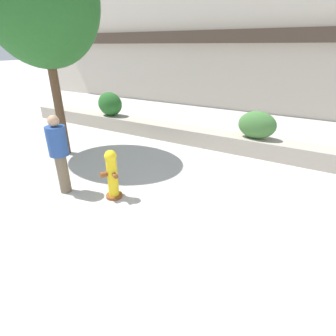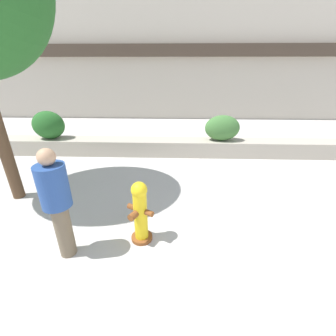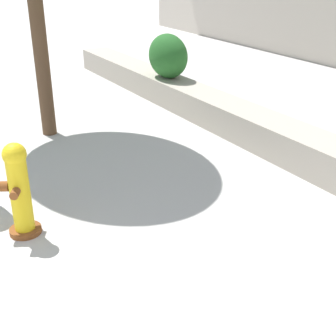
{
  "view_description": "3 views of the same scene",
  "coord_description": "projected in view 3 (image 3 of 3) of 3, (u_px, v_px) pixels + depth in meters",
  "views": [
    {
      "loc": [
        1.79,
        -1.66,
        2.97
      ],
      "look_at": [
        -0.9,
        3.02,
        0.44
      ],
      "focal_mm": 28.0,
      "sensor_mm": 36.0,
      "label": 1
    },
    {
      "loc": [
        -1.1,
        -0.96,
        2.67
      ],
      "look_at": [
        -1.25,
        3.15,
        0.79
      ],
      "focal_mm": 24.0,
      "sensor_mm": 36.0,
      "label": 2
    },
    {
      "loc": [
        2.99,
        1.04,
        2.86
      ],
      "look_at": [
        -1.33,
        3.66,
        0.52
      ],
      "focal_mm": 50.0,
      "sensor_mm": 36.0,
      "label": 3
    }
  ],
  "objects": [
    {
      "name": "fire_hydrant",
      "position": [
        19.0,
        189.0,
        5.02
      ],
      "size": [
        0.48,
        0.49,
        1.08
      ],
      "color": "brown",
      "rests_on": "ground"
    },
    {
      "name": "hedge_bush_0",
      "position": [
        168.0,
        56.0,
        9.49
      ],
      "size": [
        1.02,
        0.7,
        0.89
      ],
      "primitive_type": "ellipsoid",
      "color": "#235B23",
      "rests_on": "planter_wall_low"
    }
  ]
}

